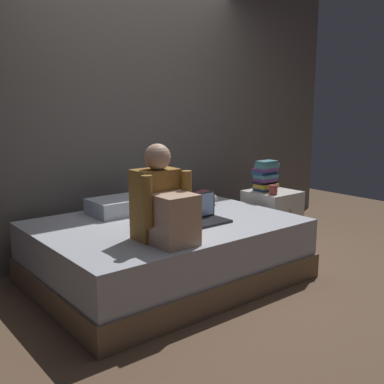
% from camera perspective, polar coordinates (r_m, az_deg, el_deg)
% --- Properties ---
extents(ground_plane, '(8.00, 8.00, 0.00)m').
position_cam_1_polar(ground_plane, '(3.68, 2.11, -11.34)').
color(ground_plane, brown).
extents(wall_back, '(5.60, 0.10, 2.70)m').
position_cam_1_polar(wall_back, '(4.38, -8.29, 10.26)').
color(wall_back, '#605B56').
rests_on(wall_back, ground_plane).
extents(bed, '(2.00, 1.50, 0.48)m').
position_cam_1_polar(bed, '(3.70, -3.30, -7.28)').
color(bed, '#7A6047').
rests_on(bed, ground_plane).
extents(nightstand, '(0.44, 0.46, 0.56)m').
position_cam_1_polar(nightstand, '(4.56, 9.91, -3.36)').
color(nightstand, beige).
rests_on(nightstand, ground_plane).
extents(person_sitting, '(0.39, 0.44, 0.66)m').
position_cam_1_polar(person_sitting, '(3.06, -3.62, -1.58)').
color(person_sitting, olive).
rests_on(person_sitting, bed).
extents(laptop, '(0.32, 0.23, 0.22)m').
position_cam_1_polar(laptop, '(3.58, 1.57, -2.90)').
color(laptop, black).
rests_on(laptop, bed).
extents(pillow, '(0.56, 0.36, 0.13)m').
position_cam_1_polar(pillow, '(3.92, -8.55, -1.63)').
color(pillow, silver).
rests_on(pillow, bed).
extents(book_stack, '(0.24, 0.17, 0.29)m').
position_cam_1_polar(book_stack, '(4.48, 9.19, 2.00)').
color(book_stack, '#284C84').
rests_on(book_stack, nightstand).
extents(mug, '(0.08, 0.08, 0.09)m').
position_cam_1_polar(mug, '(4.31, 10.11, 0.26)').
color(mug, '#933833').
rests_on(mug, nightstand).
extents(clothes_pile, '(0.28, 0.30, 0.11)m').
position_cam_1_polar(clothes_pile, '(4.27, 1.57, -0.63)').
color(clothes_pile, '#3D4C8E').
rests_on(clothes_pile, bed).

